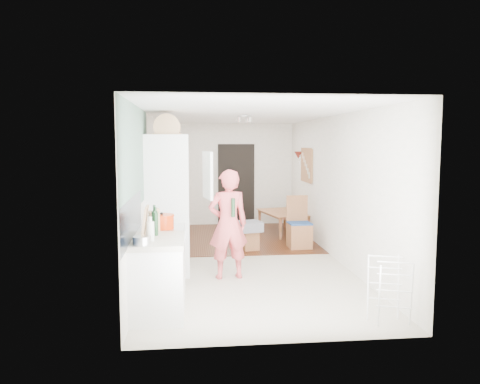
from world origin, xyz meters
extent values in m
cube|color=beige|center=(0.00, 0.00, 0.00)|extent=(3.20, 7.00, 0.01)
cube|color=#552D14|center=(0.00, 1.85, 0.01)|extent=(3.20, 3.30, 0.01)
cube|color=slate|center=(-1.59, -2.00, 1.85)|extent=(0.02, 3.00, 1.30)
cube|color=black|center=(-1.59, -2.55, 1.15)|extent=(0.02, 1.90, 0.50)
cube|color=black|center=(0.20, 3.48, 1.00)|extent=(0.90, 0.04, 2.00)
cube|color=white|center=(-1.30, -2.55, 0.43)|extent=(0.60, 0.90, 0.86)
cube|color=beige|center=(-1.30, -2.55, 0.89)|extent=(0.62, 0.92, 0.06)
cube|color=white|center=(-1.30, -1.80, 0.44)|extent=(0.60, 0.60, 0.88)
cube|color=silver|center=(-1.30, -1.80, 0.90)|extent=(0.60, 0.60, 0.04)
cube|color=white|center=(-1.27, -0.78, 1.07)|extent=(0.66, 0.66, 2.15)
cube|color=white|center=(-0.66, -1.08, 1.55)|extent=(0.14, 0.56, 0.70)
cube|color=white|center=(-0.96, -0.78, 1.55)|extent=(0.02, 0.52, 0.66)
cube|color=tan|center=(1.58, 1.90, 1.55)|extent=(0.03, 0.90, 0.70)
cube|color=#AA6649|center=(1.57, 1.90, 1.55)|extent=(0.00, 0.94, 0.74)
cone|color=maroon|center=(1.54, 2.55, 1.75)|extent=(0.18, 0.18, 0.16)
imported|color=#E6585C|center=(-0.36, -1.12, 0.97)|extent=(0.76, 0.55, 1.93)
imported|color=#AA6649|center=(1.15, 2.21, 0.21)|extent=(0.89, 1.30, 0.42)
cube|color=gray|center=(0.18, 0.61, 0.47)|extent=(0.50, 0.50, 0.19)
cylinder|color=red|center=(-1.29, -1.94, 1.01)|extent=(0.37, 0.37, 0.19)
cylinder|color=silver|center=(-1.44, -2.90, 0.97)|extent=(0.24, 0.24, 0.10)
cylinder|color=#183A1D|center=(-0.30, -1.26, 1.09)|extent=(0.06, 0.06, 0.28)
cylinder|color=#183A1D|center=(-1.34, -2.36, 1.07)|extent=(0.07, 0.07, 0.30)
cylinder|color=#183A1D|center=(-1.33, -2.38, 1.06)|extent=(0.07, 0.07, 0.27)
cylinder|color=silver|center=(-1.37, -2.68, 1.03)|extent=(0.11, 0.11, 0.22)
cylinder|color=tan|center=(-1.33, -2.11, 1.04)|extent=(0.07, 0.07, 0.23)
cylinder|color=tan|center=(-1.42, -2.02, 1.02)|extent=(0.07, 0.07, 0.20)
camera|label=1|loc=(-0.89, -7.98, 2.03)|focal=35.00mm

